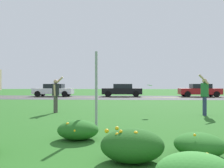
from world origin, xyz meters
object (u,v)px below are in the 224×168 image
object	(u,v)px
person_thrower_dark_shirt	(56,93)
sign_post_near_path	(96,90)
frisbee_white	(150,85)
car_black_center_right	(122,90)
car_red_center_left	(200,90)
person_catcher_green_shirt	(204,93)
car_white_rightmost	(54,90)

from	to	relation	value
person_thrower_dark_shirt	sign_post_near_path	bearing A→B (deg)	-60.08
sign_post_near_path	person_thrower_dark_shirt	distance (m)	5.05
sign_post_near_path	person_thrower_dark_shirt	size ratio (longest dim) A/B	1.34
frisbee_white	car_black_center_right	size ratio (longest dim) A/B	0.06
car_red_center_left	car_black_center_right	world-z (taller)	same
person_thrower_dark_shirt	frisbee_white	distance (m)	4.58
person_thrower_dark_shirt	frisbee_white	xyz separation A→B (m)	(4.55, -0.43, 0.37)
sign_post_near_path	car_black_center_right	size ratio (longest dim) A/B	0.54
frisbee_white	person_catcher_green_shirt	bearing A→B (deg)	-5.79
sign_post_near_path	car_white_rightmost	xyz separation A→B (m)	(-7.36, 20.54, -0.46)
sign_post_near_path	car_red_center_left	bearing A→B (deg)	65.60
person_catcher_green_shirt	frisbee_white	size ratio (longest dim) A/B	7.21
sign_post_near_path	frisbee_white	xyz separation A→B (m)	(2.03, 3.94, 0.15)
person_thrower_dark_shirt	car_black_center_right	world-z (taller)	person_thrower_dark_shirt
person_thrower_dark_shirt	car_white_rightmost	xyz separation A→B (m)	(-4.85, 16.17, -0.24)
sign_post_near_path	frisbee_white	distance (m)	4.44
person_thrower_dark_shirt	car_red_center_left	distance (m)	20.04
person_thrower_dark_shirt	car_red_center_left	world-z (taller)	person_thrower_dark_shirt
person_thrower_dark_shirt	person_catcher_green_shirt	distance (m)	7.01
car_white_rightmost	car_black_center_right	bearing A→B (deg)	0.00
car_white_rightmost	car_red_center_left	bearing A→B (deg)	0.00
sign_post_near_path	car_black_center_right	xyz separation A→B (m)	(0.59, 20.54, -0.46)
person_catcher_green_shirt	car_white_rightmost	size ratio (longest dim) A/B	0.41
car_black_center_right	person_catcher_green_shirt	bearing A→B (deg)	-77.05
car_red_center_left	frisbee_white	bearing A→B (deg)	-113.69
person_catcher_green_shirt	car_white_rightmost	distance (m)	20.59
person_catcher_green_shirt	car_black_center_right	xyz separation A→B (m)	(-3.87, 16.85, -0.26)
person_thrower_dark_shirt	frisbee_white	size ratio (longest dim) A/B	6.98
car_black_center_right	car_white_rightmost	distance (m)	7.95
car_red_center_left	car_white_rightmost	size ratio (longest dim) A/B	1.00
person_catcher_green_shirt	car_red_center_left	xyz separation A→B (m)	(4.85, 16.85, -0.26)
frisbee_white	car_red_center_left	size ratio (longest dim) A/B	0.06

